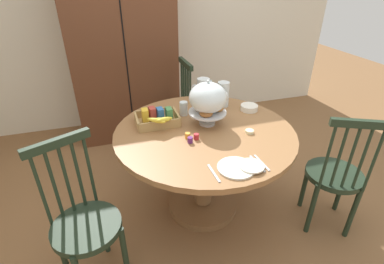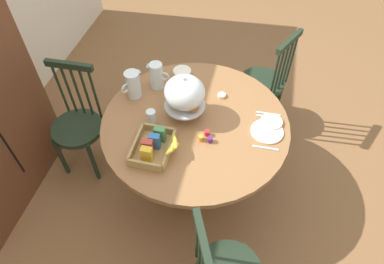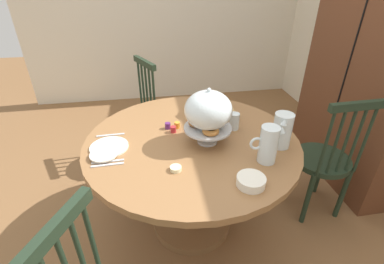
{
  "view_description": "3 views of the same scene",
  "coord_description": "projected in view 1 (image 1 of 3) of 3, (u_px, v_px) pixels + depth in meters",
  "views": [
    {
      "loc": [
        -0.63,
        -1.74,
        1.75
      ],
      "look_at": [
        -0.1,
        -0.04,
        0.74
      ],
      "focal_mm": 27.01,
      "sensor_mm": 36.0,
      "label": 1
    },
    {
      "loc": [
        -1.55,
        -0.38,
        2.49
      ],
      "look_at": [
        -0.1,
        -0.04,
        0.74
      ],
      "focal_mm": 32.16,
      "sensor_mm": 36.0,
      "label": 2
    },
    {
      "loc": [
        1.42,
        -0.27,
        1.64
      ],
      "look_at": [
        0.0,
        -0.04,
        0.79
      ],
      "focal_mm": 26.06,
      "sensor_mm": 36.0,
      "label": 3
    }
  ],
  "objects": [
    {
      "name": "wall_back",
      "position": [
        152.0,
        13.0,
        3.35
      ],
      "size": [
        4.8,
        0.06,
        2.6
      ],
      "primitive_type": "cube",
      "color": "silver",
      "rests_on": "ground_plane"
    },
    {
      "name": "dinner_fork",
      "position": [
        262.0,
        163.0,
        1.72
      ],
      "size": [
        0.02,
        0.17,
        0.01
      ],
      "primitive_type": "cube",
      "rotation": [
        0.0,
        0.0,
        4.74
      ],
      "color": "silver",
      "rests_on": "dining_table"
    },
    {
      "name": "table_knife",
      "position": [
        257.0,
        164.0,
        1.71
      ],
      "size": [
        0.02,
        0.17,
        0.01
      ],
      "primitive_type": "cube",
      "rotation": [
        0.0,
        0.0,
        4.74
      ],
      "color": "silver",
      "rests_on": "dining_table"
    },
    {
      "name": "butter_dish",
      "position": [
        250.0,
        131.0,
        2.04
      ],
      "size": [
        0.06,
        0.06,
        0.02
      ],
      "primitive_type": "cylinder",
      "color": "beige",
      "rests_on": "dining_table"
    },
    {
      "name": "jam_jar_grape",
      "position": [
        190.0,
        140.0,
        1.92
      ],
      "size": [
        0.04,
        0.04,
        0.04
      ],
      "primitive_type": "cylinder",
      "color": "#5B2366",
      "rests_on": "dining_table"
    },
    {
      "name": "pastry_stand_with_dome",
      "position": [
        208.0,
        99.0,
        2.06
      ],
      "size": [
        0.28,
        0.28,
        0.34
      ],
      "color": "silver",
      "rests_on": "dining_table"
    },
    {
      "name": "soup_spoon",
      "position": [
        214.0,
        173.0,
        1.63
      ],
      "size": [
        0.02,
        0.17,
        0.01
      ],
      "primitive_type": "cube",
      "rotation": [
        0.0,
        0.0,
        4.74
      ],
      "color": "silver",
      "rests_on": "dining_table"
    },
    {
      "name": "dining_table",
      "position": [
        205.0,
        152.0,
        2.17
      ],
      "size": [
        1.3,
        1.3,
        0.74
      ],
      "color": "olive",
      "rests_on": "ground_plane"
    },
    {
      "name": "china_plate_small",
      "position": [
        251.0,
        166.0,
        1.67
      ],
      "size": [
        0.15,
        0.15,
        0.01
      ],
      "primitive_type": "cylinder",
      "color": "white",
      "rests_on": "china_plate_large"
    },
    {
      "name": "windsor_chair_near_window",
      "position": [
        174.0,
        112.0,
        3.01
      ],
      "size": [
        0.4,
        0.4,
        0.97
      ],
      "color": "#1E2D1E",
      "rests_on": "ground_plane"
    },
    {
      "name": "ground_plane",
      "position": [
        201.0,
        203.0,
        2.47
      ],
      "size": [
        10.0,
        10.0,
        0.0
      ],
      "primitive_type": "plane",
      "color": "brown"
    },
    {
      "name": "drinking_glass",
      "position": [
        184.0,
        108.0,
        2.27
      ],
      "size": [
        0.06,
        0.06,
        0.11
      ],
      "primitive_type": "cylinder",
      "color": "silver",
      "rests_on": "dining_table"
    },
    {
      "name": "milk_pitcher",
      "position": [
        203.0,
        91.0,
        2.48
      ],
      "size": [
        0.18,
        0.11,
        0.21
      ],
      "color": "silver",
      "rests_on": "dining_table"
    },
    {
      "name": "china_plate_large",
      "position": [
        236.0,
        168.0,
        1.67
      ],
      "size": [
        0.22,
        0.22,
        0.01
      ],
      "primitive_type": "cylinder",
      "color": "white",
      "rests_on": "dining_table"
    },
    {
      "name": "cereal_bowl",
      "position": [
        249.0,
        108.0,
        2.36
      ],
      "size": [
        0.14,
        0.14,
        0.04
      ],
      "primitive_type": "cylinder",
      "color": "white",
      "rests_on": "dining_table"
    },
    {
      "name": "windsor_chair_facing_door",
      "position": [
        335.0,
        176.0,
        2.07
      ],
      "size": [
        0.45,
        0.44,
        0.97
      ],
      "color": "#1E2D1E",
      "rests_on": "ground_plane"
    },
    {
      "name": "wooden_armoire",
      "position": [
        123.0,
        50.0,
        3.13
      ],
      "size": [
        1.18,
        0.6,
        1.96
      ],
      "color": "brown",
      "rests_on": "ground_plane"
    },
    {
      "name": "windsor_chair_by_cabinet",
      "position": [
        85.0,
        224.0,
        1.68
      ],
      "size": [
        0.44,
        0.44,
        0.97
      ],
      "color": "#1E2D1E",
      "rests_on": "ground_plane"
    },
    {
      "name": "jam_jar_strawberry",
      "position": [
        196.0,
        137.0,
        1.96
      ],
      "size": [
        0.04,
        0.04,
        0.04
      ],
      "primitive_type": "cylinder",
      "color": "#B7282D",
      "rests_on": "dining_table"
    },
    {
      "name": "orange_juice_pitcher",
      "position": [
        223.0,
        95.0,
        2.4
      ],
      "size": [
        0.1,
        0.18,
        0.21
      ],
      "color": "silver",
      "rests_on": "dining_table"
    },
    {
      "name": "cereal_basket",
      "position": [
        157.0,
        118.0,
        2.13
      ],
      "size": [
        0.32,
        0.3,
        0.12
      ],
      "color": "tan",
      "rests_on": "dining_table"
    },
    {
      "name": "jam_jar_apricot",
      "position": [
        188.0,
        136.0,
        1.97
      ],
      "size": [
        0.04,
        0.04,
        0.04
      ],
      "primitive_type": "cylinder",
      "color": "orange",
      "rests_on": "dining_table"
    }
  ]
}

